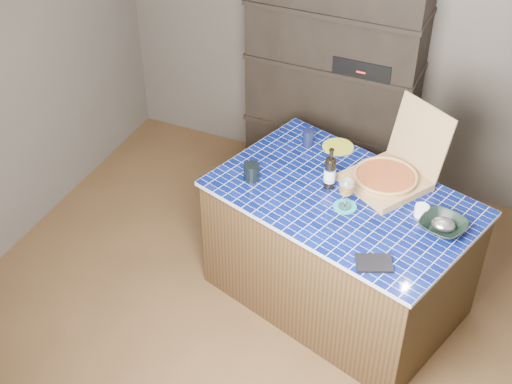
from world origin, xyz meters
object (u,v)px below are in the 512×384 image
at_px(wine_glass, 347,187).
at_px(dvd_case, 374,263).
at_px(bowl, 443,226).
at_px(pizza_box, 389,175).
at_px(mead_bottle, 330,172).
at_px(kitchen_island, 339,249).

relative_size(wine_glass, dvd_case, 1.07).
distance_m(wine_glass, bowl, 0.56).
xyz_separation_m(pizza_box, wine_glass, (-0.16, -0.32, 0.08)).
height_order(mead_bottle, wine_glass, mead_bottle).
bearing_deg(bowl, wine_glass, -177.07).
height_order(pizza_box, wine_glass, pizza_box).
height_order(wine_glass, bowl, wine_glass).
bearing_deg(wine_glass, dvd_case, -53.43).
xyz_separation_m(mead_bottle, wine_glass, (0.15, -0.14, 0.04)).
relative_size(mead_bottle, bowl, 1.10).
xyz_separation_m(mead_bottle, dvd_case, (0.43, -0.53, -0.10)).
xyz_separation_m(mead_bottle, bowl, (0.70, -0.12, -0.08)).
relative_size(pizza_box, dvd_case, 3.40).
xyz_separation_m(pizza_box, mead_bottle, (-0.31, -0.17, 0.04)).
distance_m(kitchen_island, pizza_box, 0.56).
xyz_separation_m(pizza_box, dvd_case, (0.12, -0.70, -0.06)).
bearing_deg(pizza_box, mead_bottle, -119.29).
bearing_deg(bowl, dvd_case, -122.61).
xyz_separation_m(dvd_case, bowl, (0.26, 0.41, 0.02)).
distance_m(kitchen_island, wine_glass, 0.56).
height_order(kitchen_island, dvd_case, dvd_case).
bearing_deg(kitchen_island, dvd_case, -38.44).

